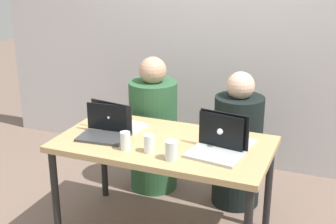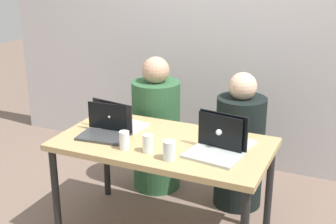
{
  "view_description": "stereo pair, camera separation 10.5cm",
  "coord_description": "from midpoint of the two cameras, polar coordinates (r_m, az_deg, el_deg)",
  "views": [
    {
      "loc": [
        1.08,
        -2.61,
        1.91
      ],
      "look_at": [
        0.0,
        0.08,
        0.89
      ],
      "focal_mm": 50.0,
      "sensor_mm": 36.0,
      "label": 1
    },
    {
      "loc": [
        1.18,
        -2.57,
        1.91
      ],
      "look_at": [
        0.0,
        0.08,
        0.89
      ],
      "focal_mm": 50.0,
      "sensor_mm": 36.0,
      "label": 2
    }
  ],
  "objects": [
    {
      "name": "water_glass_right",
      "position": [
        2.8,
        -0.68,
        -4.84
      ],
      "size": [
        0.08,
        0.08,
        0.12
      ],
      "color": "silver",
      "rests_on": "desk"
    },
    {
      "name": "laptop_back_left",
      "position": [
        3.3,
        -7.01,
        -1.22
      ],
      "size": [
        0.37,
        0.27,
        0.21
      ],
      "rotation": [
        0.0,
        0.0,
        2.99
      ],
      "color": "silver",
      "rests_on": "desk"
    },
    {
      "name": "laptop_front_left",
      "position": [
        3.17,
        -8.68,
        -2.24
      ],
      "size": [
        0.33,
        0.25,
        0.21
      ],
      "rotation": [
        0.0,
        0.0,
        0.09
      ],
      "color": "#36383A",
      "rests_on": "desk"
    },
    {
      "name": "laptop_back_right",
      "position": [
        3.01,
        6.06,
        -3.19
      ],
      "size": [
        0.34,
        0.3,
        0.23
      ],
      "rotation": [
        0.0,
        0.0,
        2.97
      ],
      "color": "silver",
      "rests_on": "desk"
    },
    {
      "name": "person_on_right",
      "position": [
        3.61,
        7.63,
        -4.23
      ],
      "size": [
        0.43,
        0.43,
        1.06
      ],
      "rotation": [
        0.0,
        0.0,
        3.34
      ],
      "color": "black",
      "rests_on": "ground"
    },
    {
      "name": "water_glass_left",
      "position": [
        2.95,
        -6.23,
        -3.67
      ],
      "size": [
        0.06,
        0.06,
        0.12
      ],
      "color": "white",
      "rests_on": "desk"
    },
    {
      "name": "water_glass_center",
      "position": [
        2.9,
        -3.34,
        -4.02
      ],
      "size": [
        0.07,
        0.07,
        0.11
      ],
      "color": "white",
      "rests_on": "desk"
    },
    {
      "name": "back_wall",
      "position": [
        4.17,
        6.03,
        10.4
      ],
      "size": [
        4.5,
        0.1,
        2.53
      ],
      "primitive_type": "cube",
      "color": "silver",
      "rests_on": "ground"
    },
    {
      "name": "desk",
      "position": [
        3.1,
        -1.5,
        -4.76
      ],
      "size": [
        1.4,
        0.76,
        0.71
      ],
      "color": "tan",
      "rests_on": "ground"
    },
    {
      "name": "laptop_front_right",
      "position": [
        2.89,
        5.12,
        -4.1
      ],
      "size": [
        0.36,
        0.3,
        0.24
      ],
      "rotation": [
        0.0,
        0.0,
        -0.14
      ],
      "color": "#B2B9B5",
      "rests_on": "desk"
    },
    {
      "name": "person_on_left",
      "position": [
        3.81,
        -2.58,
        -2.37
      ],
      "size": [
        0.44,
        0.44,
        1.11
      ],
      "rotation": [
        0.0,
        0.0,
        2.99
      ],
      "color": "#2D5A35",
      "rests_on": "ground"
    }
  ]
}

